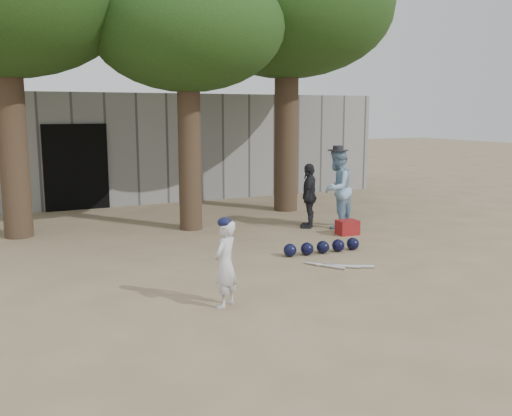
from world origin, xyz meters
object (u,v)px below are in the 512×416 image
boy_player (225,264)px  red_bag (347,227)px  spectator_blue (337,189)px  spectator_dark (309,196)px

boy_player → red_bag: (3.99, 2.95, -0.43)m
red_bag → spectator_blue: bearing=74.2°
boy_player → spectator_blue: bearing=-177.6°
boy_player → red_bag: bearing=177.8°
spectator_dark → red_bag: bearing=59.2°
spectator_blue → red_bag: (-0.20, -0.70, -0.71)m
red_bag → spectator_dark: bearing=109.3°
spectator_blue → spectator_dark: (-0.54, 0.27, -0.16)m
spectator_dark → red_bag: 1.17m
boy_player → spectator_dark: (3.65, 3.92, 0.13)m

